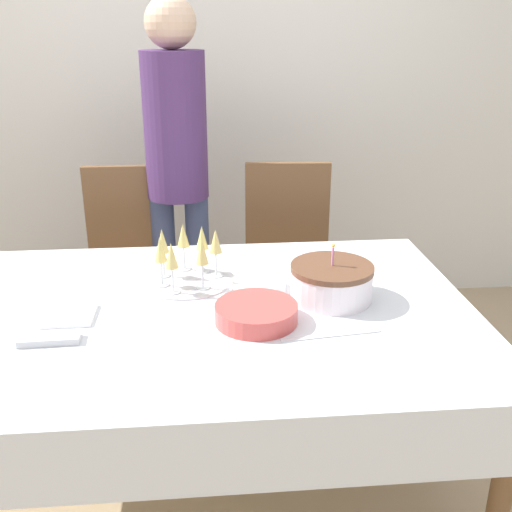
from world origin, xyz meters
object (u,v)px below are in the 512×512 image
object	(u,v)px
birthday_cake	(332,282)
plate_stack_main	(256,313)
dining_chair_far_left	(130,263)
champagne_tray	(186,258)
plate_stack_dessert	(259,286)
person_standing	(177,153)
dining_chair_far_right	(288,258)

from	to	relation	value
birthday_cake	plate_stack_main	size ratio (longest dim) A/B	1.08
dining_chair_far_left	plate_stack_main	size ratio (longest dim) A/B	3.85
champagne_tray	plate_stack_dessert	distance (m)	0.27
birthday_cake	champagne_tray	bearing A→B (deg)	158.48
plate_stack_dessert	person_standing	xyz separation A→B (m)	(-0.29, 0.88, 0.27)
plate_stack_main	person_standing	world-z (taller)	person_standing
champagne_tray	plate_stack_dessert	bearing A→B (deg)	-22.56
champagne_tray	person_standing	size ratio (longest dim) A/B	0.20
dining_chair_far_right	champagne_tray	bearing A→B (deg)	-123.99
dining_chair_far_left	dining_chair_far_right	size ratio (longest dim) A/B	1.00
birthday_cake	plate_stack_dessert	xyz separation A→B (m)	(-0.23, 0.08, -0.04)
dining_chair_far_right	plate_stack_main	world-z (taller)	dining_chair_far_right
person_standing	dining_chair_far_right	bearing A→B (deg)	-11.66
dining_chair_far_right	plate_stack_main	bearing A→B (deg)	-103.54
birthday_cake	plate_stack_main	world-z (taller)	birthday_cake
dining_chair_far_right	champagne_tray	size ratio (longest dim) A/B	2.86
dining_chair_far_right	birthday_cake	xyz separation A→B (m)	(0.02, -0.86, 0.25)
person_standing	dining_chair_far_left	bearing A→B (deg)	-155.97
dining_chair_far_right	plate_stack_dessert	xyz separation A→B (m)	(-0.21, -0.78, 0.21)
dining_chair_far_right	person_standing	distance (m)	0.71
birthday_cake	dining_chair_far_right	bearing A→B (deg)	91.06
person_standing	plate_stack_dessert	bearing A→B (deg)	-71.70
plate_stack_main	birthday_cake	bearing A→B (deg)	28.61
dining_chair_far_left	dining_chair_far_right	xyz separation A→B (m)	(0.73, -0.00, 0.00)
dining_chair_far_right	champagne_tray	distance (m)	0.86
champagne_tray	plate_stack_dessert	size ratio (longest dim) A/B	1.85
champagne_tray	plate_stack_dessert	xyz separation A→B (m)	(0.24, -0.10, -0.07)
dining_chair_far_left	champagne_tray	xyz separation A→B (m)	(0.28, -0.67, 0.28)
birthday_cake	person_standing	world-z (taller)	person_standing
champagne_tray	plate_stack_main	bearing A→B (deg)	-56.69
dining_chair_far_left	dining_chair_far_right	distance (m)	0.73
plate_stack_main	dining_chair_far_right	bearing A→B (deg)	76.46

